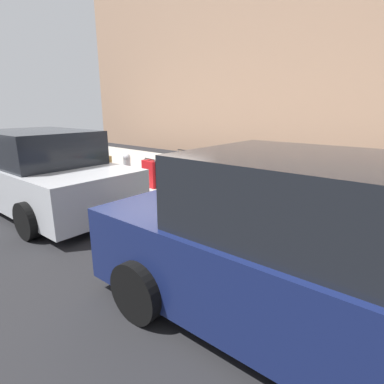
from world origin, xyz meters
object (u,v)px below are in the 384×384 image
(suitcase_maroon_3, at_px, (218,191))
(parked_car_silver_1, at_px, (42,173))
(suitcase_red_0, at_px, (292,207))
(suitcase_silver_6, at_px, (166,178))
(parked_car_navy_0, at_px, (311,254))
(suitcase_teal_1, at_px, (263,197))
(suitcase_navy_5, at_px, (183,178))
(suitcase_red_7, at_px, (150,174))
(suitcase_olive_2, at_px, (237,189))
(bollard_post, at_px, (110,167))
(suitcase_black_4, at_px, (201,182))
(parking_meter, at_px, (361,182))
(fire_hydrant, at_px, (127,167))

(suitcase_maroon_3, relative_size, parked_car_silver_1, 0.16)
(suitcase_red_0, bearing_deg, parked_car_silver_1, 28.11)
(suitcase_silver_6, relative_size, parked_car_navy_0, 0.20)
(suitcase_red_0, bearing_deg, parked_car_navy_0, 116.63)
(suitcase_teal_1, height_order, suitcase_maroon_3, suitcase_teal_1)
(suitcase_navy_5, height_order, suitcase_red_7, suitcase_navy_5)
(suitcase_red_0, distance_m, suitcase_olive_2, 1.16)
(suitcase_teal_1, distance_m, suitcase_navy_5, 2.10)
(suitcase_red_0, distance_m, bollard_post, 5.38)
(suitcase_black_4, xyz_separation_m, suitcase_red_7, (1.58, 0.11, -0.02))
(suitcase_red_7, height_order, parking_meter, parking_meter)
(suitcase_red_0, relative_size, parked_car_silver_1, 0.17)
(suitcase_navy_5, distance_m, bollard_post, 2.68)
(suitcase_red_7, bearing_deg, parked_car_navy_0, 154.47)
(suitcase_maroon_3, height_order, parked_car_navy_0, parked_car_navy_0)
(suitcase_olive_2, xyz_separation_m, parked_car_silver_1, (3.36, 2.40, 0.25))
(fire_hydrant, bearing_deg, suitcase_red_0, 179.97)
(suitcase_olive_2, relative_size, parking_meter, 0.77)
(suitcase_teal_1, xyz_separation_m, parked_car_silver_1, (3.91, 2.46, 0.32))
(suitcase_navy_5, relative_size, parked_car_silver_1, 0.23)
(suitcase_teal_1, bearing_deg, fire_hydrant, 0.65)
(bollard_post, xyz_separation_m, parking_meter, (-6.36, -0.40, 0.50))
(suitcase_olive_2, xyz_separation_m, suitcase_red_7, (2.60, 0.03, -0.04))
(suitcase_silver_6, relative_size, parking_meter, 0.68)
(suitcase_red_7, height_order, fire_hydrant, fire_hydrant)
(suitcase_black_4, height_order, suitcase_navy_5, suitcase_navy_5)
(suitcase_teal_1, xyz_separation_m, suitcase_olive_2, (0.55, 0.06, 0.07))
(suitcase_black_4, bearing_deg, parking_meter, -176.59)
(suitcase_red_0, xyz_separation_m, suitcase_silver_6, (3.19, 0.04, 0.06))
(suitcase_black_4, relative_size, suitcase_silver_6, 0.92)
(suitcase_red_7, bearing_deg, suitcase_red_0, -179.38)
(suitcase_navy_5, distance_m, suitcase_silver_6, 0.50)
(suitcase_red_0, xyz_separation_m, suitcase_teal_1, (0.60, -0.05, 0.06))
(suitcase_maroon_3, height_order, suitcase_black_4, suitcase_black_4)
(bollard_post, bearing_deg, suitcase_red_0, -178.43)
(suitcase_teal_1, distance_m, suitcase_black_4, 1.57)
(suitcase_maroon_3, distance_m, suitcase_navy_5, 1.07)
(suitcase_red_0, xyz_separation_m, suitcase_navy_5, (2.69, -0.03, 0.11))
(suitcase_red_7, bearing_deg, parked_car_silver_1, 72.21)
(suitcase_black_4, distance_m, bollard_post, 3.21)
(parking_meter, bearing_deg, suitcase_red_7, 3.54)
(suitcase_olive_2, relative_size, bollard_post, 1.49)
(suitcase_teal_1, bearing_deg, suitcase_black_4, -0.55)
(suitcase_maroon_3, height_order, parked_car_silver_1, parked_car_silver_1)
(suitcase_red_7, height_order, parked_car_silver_1, parked_car_silver_1)
(suitcase_red_0, height_order, suitcase_silver_6, suitcase_silver_6)
(suitcase_red_7, distance_m, fire_hydrant, 1.02)
(fire_hydrant, bearing_deg, suitcase_red_7, 177.59)
(suitcase_teal_1, distance_m, suitcase_olive_2, 0.56)
(fire_hydrant, bearing_deg, suitcase_black_4, -178.63)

